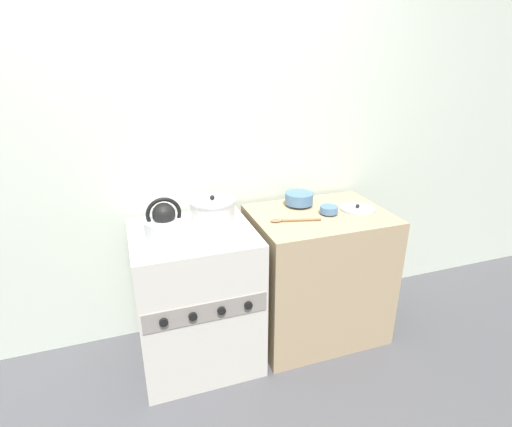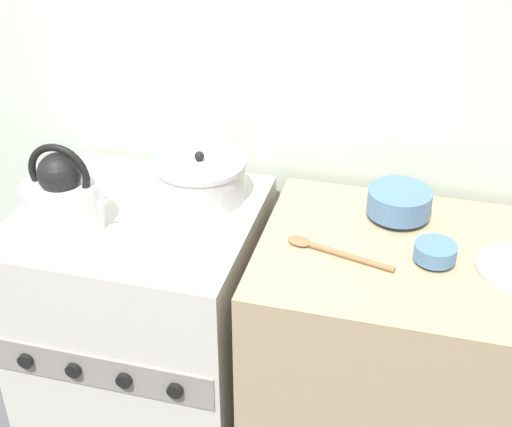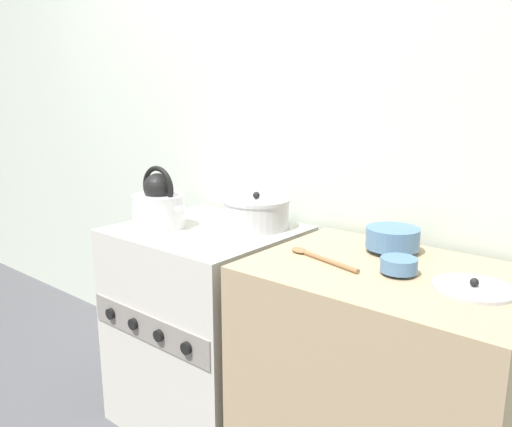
% 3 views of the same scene
% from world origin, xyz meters
% --- Properties ---
extents(ground_plane, '(12.00, 12.00, 0.00)m').
position_xyz_m(ground_plane, '(0.00, 0.00, 0.00)').
color(ground_plane, '#4C4C51').
extents(wall_back, '(7.00, 0.06, 2.50)m').
position_xyz_m(wall_back, '(0.00, 0.69, 1.25)').
color(wall_back, silver).
rests_on(wall_back, ground_plane).
extents(stove, '(0.68, 0.64, 0.85)m').
position_xyz_m(stove, '(0.00, 0.31, 0.42)').
color(stove, beige).
rests_on(stove, ground_plane).
extents(counter, '(0.83, 0.62, 0.85)m').
position_xyz_m(counter, '(0.79, 0.31, 0.43)').
color(counter, tan).
rests_on(counter, ground_plane).
extents(kettle, '(0.26, 0.21, 0.25)m').
position_xyz_m(kettle, '(-0.15, 0.20, 0.94)').
color(kettle, silver).
rests_on(kettle, stove).
extents(cooking_pot, '(0.27, 0.27, 0.15)m').
position_xyz_m(cooking_pot, '(0.15, 0.45, 0.91)').
color(cooking_pot, '#B2B2B7').
rests_on(cooking_pot, stove).
extents(enamel_bowl, '(0.18, 0.18, 0.09)m').
position_xyz_m(enamel_bowl, '(0.72, 0.47, 0.90)').
color(enamel_bowl, '#4C729E').
rests_on(enamel_bowl, counter).
extents(small_ceramic_bowl, '(0.11, 0.11, 0.05)m').
position_xyz_m(small_ceramic_bowl, '(0.83, 0.28, 0.88)').
color(small_ceramic_bowl, '#4C729E').
rests_on(small_ceramic_bowl, counter).
extents(loose_pot_lid, '(0.22, 0.22, 0.03)m').
position_xyz_m(loose_pot_lid, '(1.04, 0.30, 0.86)').
color(loose_pot_lid, '#B2B2B7').
rests_on(loose_pot_lid, counter).
extents(wooden_spoon, '(0.29, 0.10, 0.02)m').
position_xyz_m(wooden_spoon, '(0.57, 0.25, 0.86)').
color(wooden_spoon, olive).
rests_on(wooden_spoon, counter).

